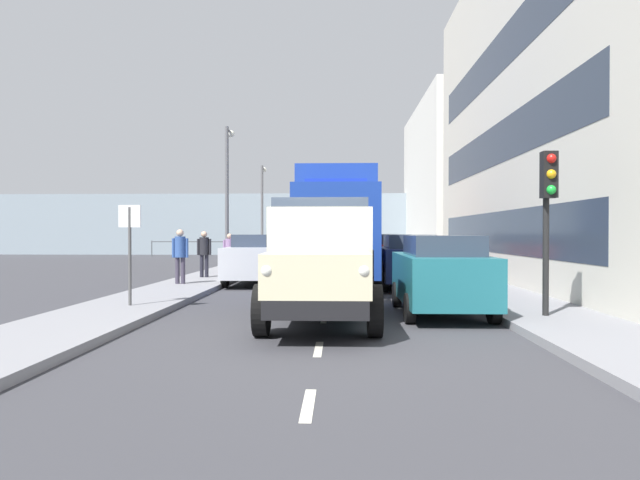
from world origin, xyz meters
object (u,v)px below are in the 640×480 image
object	(u,v)px
truck_vintage_cream	(321,264)
pedestrian_couple_b	(204,250)
car_red_kerbside_2	(391,254)
pedestrian_near_railing	(230,250)
lamp_post_promenade	(228,185)
traffic_light_near	(548,197)
street_sign	(130,237)
car_navy_kerbside_1	(408,260)
lamp_post_far	(262,203)
car_silver_oppositeside_0	(259,258)
car_grey_kerbside_3	(382,250)
pedestrian_with_bag	(180,252)
car_teal_kerbside_near	(441,274)
lorry_cargo_blue	(337,224)

from	to	relation	value
truck_vintage_cream	pedestrian_couple_b	distance (m)	10.51
car_red_kerbside_2	pedestrian_near_railing	size ratio (longest dim) A/B	2.51
lamp_post_promenade	traffic_light_near	bearing A→B (deg)	124.86
lamp_post_promenade	street_sign	bearing A→B (deg)	90.64
truck_vintage_cream	car_navy_kerbside_1	distance (m)	7.53
traffic_light_near	street_sign	xyz separation A→B (m)	(8.75, -1.31, -0.79)
car_red_kerbside_2	pedestrian_couple_b	xyz separation A→B (m)	(7.17, 3.34, 0.25)
lamp_post_promenade	lamp_post_far	bearing A→B (deg)	-89.62
pedestrian_near_railing	traffic_light_near	distance (m)	14.20
car_red_kerbside_2	car_silver_oppositeside_0	world-z (taller)	same
car_grey_kerbside_3	street_sign	size ratio (longest dim) A/B	1.72
car_grey_kerbside_3	pedestrian_near_railing	world-z (taller)	pedestrian_near_railing
street_sign	pedestrian_with_bag	bearing A→B (deg)	-85.65
car_grey_kerbside_3	lamp_post_far	xyz separation A→B (m)	(7.08, -6.19, 2.80)
car_teal_kerbside_near	traffic_light_near	bearing A→B (deg)	149.38
car_red_kerbside_2	street_sign	bearing A→B (deg)	58.57
car_silver_oppositeside_0	street_sign	bearing A→B (deg)	74.94
lorry_cargo_blue	lamp_post_far	bearing A→B (deg)	-73.70
lamp_post_promenade	street_sign	xyz separation A→B (m)	(-0.13, 11.43, -2.17)
lorry_cargo_blue	pedestrian_near_railing	bearing A→B (deg)	-40.57
car_grey_kerbside_3	lamp_post_far	bearing A→B (deg)	-41.16
lamp_post_far	car_navy_kerbside_1	bearing A→B (deg)	112.53
lamp_post_far	truck_vintage_cream	bearing A→B (deg)	100.63
truck_vintage_cream	lamp_post_promenade	size ratio (longest dim) A/B	0.91
street_sign	pedestrian_couple_b	bearing A→B (deg)	-87.94
lamp_post_far	pedestrian_with_bag	bearing A→B (deg)	89.34
pedestrian_with_bag	lamp_post_far	size ratio (longest dim) A/B	0.30
car_silver_oppositeside_0	street_sign	size ratio (longest dim) A/B	2.02
car_navy_kerbside_1	car_red_kerbside_2	bearing A→B (deg)	-90.00
truck_vintage_cream	lorry_cargo_blue	xyz separation A→B (m)	(-0.26, -7.76, 0.90)
truck_vintage_cream	car_silver_oppositeside_0	size ratio (longest dim) A/B	1.24
car_silver_oppositeside_0	pedestrian_near_railing	distance (m)	3.41
car_grey_kerbside_3	lorry_cargo_blue	bearing A→B (deg)	77.35
pedestrian_near_railing	street_sign	world-z (taller)	street_sign
pedestrian_near_railing	car_red_kerbside_2	bearing A→B (deg)	-168.99
traffic_light_near	lamp_post_far	distance (m)	25.60
car_navy_kerbside_1	car_teal_kerbside_near	bearing A→B (deg)	90.00
car_teal_kerbside_near	car_navy_kerbside_1	xyz separation A→B (m)	(-0.00, -5.77, 0.00)
lorry_cargo_blue	car_grey_kerbside_3	xyz separation A→B (m)	(-2.29, -10.20, -1.18)
street_sign	car_navy_kerbside_1	bearing A→B (deg)	-141.03
car_navy_kerbside_1	car_red_kerbside_2	distance (m)	5.70
lorry_cargo_blue	car_red_kerbside_2	xyz separation A→B (m)	(-2.29, -5.01, -1.18)
traffic_light_near	car_teal_kerbside_near	bearing A→B (deg)	-30.62
car_teal_kerbside_near	car_grey_kerbside_3	bearing A→B (deg)	-90.00
car_navy_kerbside_1	lamp_post_promenade	xyz separation A→B (m)	(7.01, -5.87, 2.96)
pedestrian_near_railing	traffic_light_near	bearing A→B (deg)	127.01
truck_vintage_cream	street_sign	bearing A→B (deg)	-19.24
traffic_light_near	street_sign	bearing A→B (deg)	-8.54
pedestrian_couple_b	lamp_post_promenade	size ratio (longest dim) A/B	0.27
car_red_kerbside_2	car_navy_kerbside_1	bearing A→B (deg)	90.00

